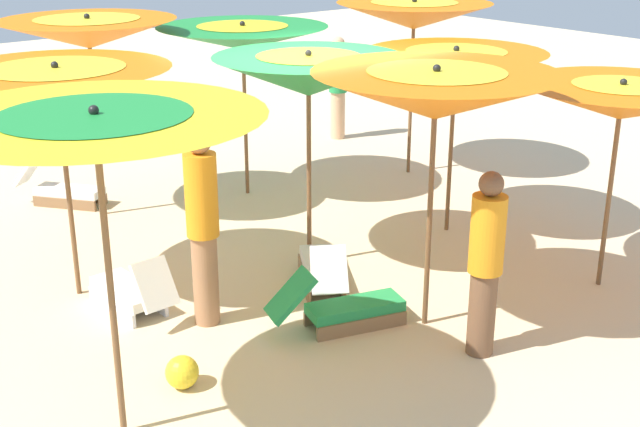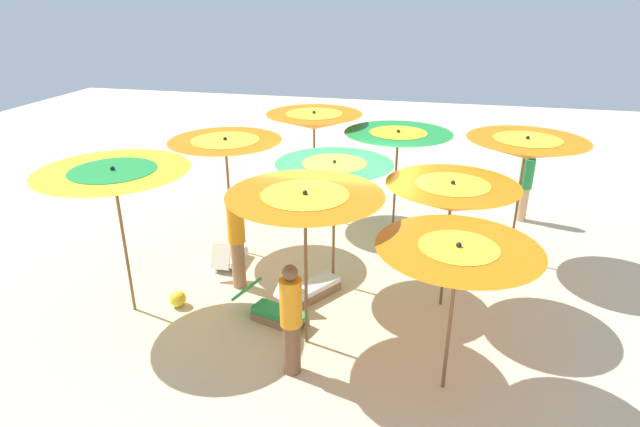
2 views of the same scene
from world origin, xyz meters
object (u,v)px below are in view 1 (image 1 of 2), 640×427
(beach_umbrella_6, at_px, (96,137))
(lounger_0, at_px, (344,307))
(beachgoer_0, at_px, (203,222))
(beach_umbrella_3, at_px, (436,95))
(lounger_1, at_px, (132,291))
(beachgoer_1, at_px, (486,261))
(beach_umbrella_8, at_px, (88,33))
(lounger_3, at_px, (63,190))
(beach_umbrella_4, at_px, (309,75))
(beach_umbrella_5, at_px, (243,37))
(beach_umbrella_1, at_px, (455,70))
(beach_umbrella_7, at_px, (56,83))
(lounger_2, at_px, (322,269))
(beachgoer_2, at_px, (338,86))
(beach_ball, at_px, (182,372))
(beach_umbrella_0, at_px, (621,102))
(beach_umbrella_2, at_px, (414,15))

(beach_umbrella_6, bearing_deg, lounger_0, 95.12)
(beachgoer_0, bearing_deg, beach_umbrella_3, -167.54)
(lounger_1, bearing_deg, beachgoer_1, -145.68)
(beach_umbrella_8, bearing_deg, lounger_3, -159.10)
(beach_umbrella_3, relative_size, beach_umbrella_4, 1.05)
(beach_umbrella_5, bearing_deg, beachgoer_0, -40.37)
(beach_umbrella_4, bearing_deg, beach_umbrella_1, 82.17)
(beach_umbrella_7, relative_size, beachgoer_0, 1.24)
(lounger_2, height_order, beachgoer_2, beachgoer_2)
(lounger_0, relative_size, beachgoer_2, 0.80)
(beachgoer_2, xyz_separation_m, beach_ball, (5.14, -6.04, -0.74))
(beach_umbrella_5, height_order, lounger_0, beach_umbrella_5)
(lounger_0, bearing_deg, lounger_2, 80.66)
(beach_umbrella_5, xyz_separation_m, lounger_3, (-1.15, -2.13, -1.91))
(beach_umbrella_4, bearing_deg, beach_ball, -60.93)
(beachgoer_0, relative_size, beach_ball, 6.82)
(beachgoer_0, bearing_deg, beach_umbrella_5, -78.09)
(beach_umbrella_3, distance_m, beachgoer_0, 2.38)
(beach_umbrella_7, xyz_separation_m, beachgoer_0, (1.36, 0.68, -1.15))
(lounger_0, bearing_deg, lounger_1, 148.50)
(beach_umbrella_5, height_order, beach_umbrella_7, beach_umbrella_7)
(beach_umbrella_0, relative_size, beach_umbrella_5, 0.93)
(beach_umbrella_4, height_order, beach_umbrella_6, beach_umbrella_6)
(beach_umbrella_2, relative_size, lounger_0, 1.86)
(lounger_3, bearing_deg, beach_ball, -49.24)
(beach_umbrella_4, distance_m, beach_umbrella_6, 3.45)
(beachgoer_2, bearing_deg, beach_umbrella_3, -60.53)
(beach_ball, bearing_deg, beach_umbrella_3, 78.77)
(beach_umbrella_8, relative_size, lounger_3, 2.19)
(beach_umbrella_2, xyz_separation_m, lounger_2, (2.27, -3.50, -2.07))
(beach_umbrella_3, relative_size, lounger_3, 2.14)
(beach_umbrella_4, height_order, beach_umbrella_8, beach_umbrella_8)
(beach_ball, bearing_deg, beachgoer_2, 130.41)
(lounger_0, bearing_deg, beachgoer_2, 67.25)
(beach_umbrella_8, bearing_deg, lounger_1, -20.48)
(beach_umbrella_5, height_order, lounger_1, beach_umbrella_5)
(beachgoer_2, bearing_deg, beach_umbrella_7, -91.08)
(lounger_1, distance_m, beach_ball, 1.54)
(beach_umbrella_5, height_order, beach_umbrella_6, beach_umbrella_6)
(lounger_0, bearing_deg, beach_umbrella_2, 55.32)
(beach_umbrella_3, xyz_separation_m, lounger_3, (-5.35, -1.27, -2.00))
(lounger_2, bearing_deg, beachgoer_1, -140.92)
(beach_umbrella_1, height_order, beach_umbrella_2, beach_umbrella_2)
(beach_umbrella_4, relative_size, beachgoer_2, 1.39)
(lounger_0, relative_size, lounger_3, 1.17)
(beach_umbrella_0, relative_size, beach_umbrella_3, 0.88)
(beach_umbrella_5, bearing_deg, lounger_3, -118.30)
(beach_umbrella_1, height_order, beach_umbrella_4, beach_umbrella_4)
(beach_umbrella_7, height_order, beachgoer_0, beach_umbrella_7)
(beach_umbrella_6, distance_m, lounger_1, 2.91)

